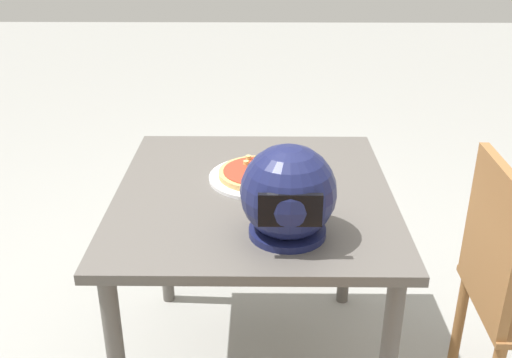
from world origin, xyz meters
TOP-DOWN VIEW (x-y plane):
  - dining_table at (0.00, 0.00)m, footprint 0.87×0.96m
  - pizza_plate at (-0.01, -0.08)m, footprint 0.32×0.32m
  - pizza at (-0.01, -0.09)m, footprint 0.26×0.26m
  - motorcycle_helmet at (-0.10, 0.27)m, footprint 0.26×0.26m

SIDE VIEW (x-z plane):
  - dining_table at x=0.00m, z-range 0.27..1.01m
  - pizza_plate at x=-0.01m, z-range 0.74..0.75m
  - pizza at x=-0.01m, z-range 0.73..0.79m
  - motorcycle_helmet at x=-0.10m, z-range 0.73..0.99m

